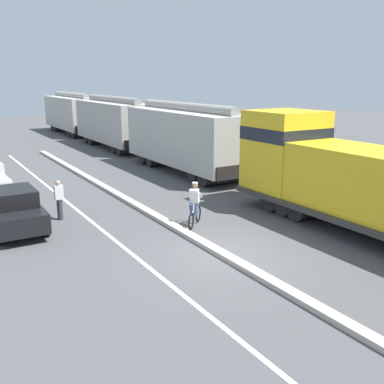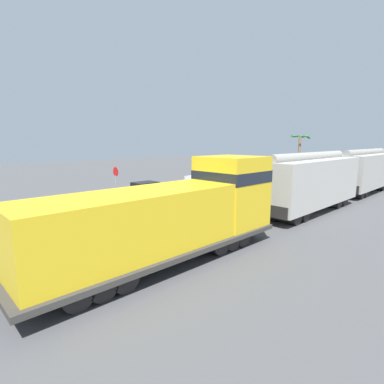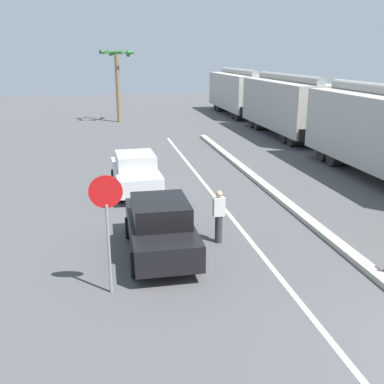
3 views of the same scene
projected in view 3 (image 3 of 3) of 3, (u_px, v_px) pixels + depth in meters
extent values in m
cube|color=#B2AD9E|center=(328.00, 236.00, 13.76)|extent=(0.36, 36.00, 0.16)
cube|color=silver|center=(254.00, 245.00, 13.34)|extent=(0.14, 36.00, 0.01)
cube|color=black|center=(329.00, 138.00, 25.10)|extent=(2.61, 0.10, 0.70)
cylinder|color=black|center=(341.00, 152.00, 23.86)|extent=(2.46, 0.90, 0.90)
cylinder|color=black|center=(352.00, 156.00, 22.83)|extent=(2.46, 0.90, 0.90)
cube|color=#A5A29A|center=(286.00, 104.00, 30.70)|extent=(2.90, 10.40, 3.10)
cylinder|color=gray|center=(288.00, 78.00, 30.19)|extent=(0.60, 9.88, 0.60)
cube|color=black|center=(260.00, 113.00, 35.98)|extent=(2.61, 0.10, 0.70)
cube|color=black|center=(320.00, 135.00, 26.13)|extent=(2.61, 0.10, 0.70)
cylinder|color=black|center=(266.00, 121.00, 34.74)|extent=(2.46, 0.90, 0.90)
cylinder|color=black|center=(271.00, 123.00, 33.71)|extent=(2.46, 0.90, 0.90)
cylinder|color=black|center=(301.00, 136.00, 28.69)|extent=(2.46, 0.90, 0.90)
cylinder|color=black|center=(308.00, 139.00, 27.66)|extent=(2.46, 0.90, 0.90)
cube|color=#B1AFA7|center=(237.00, 91.00, 41.58)|extent=(2.90, 10.40, 3.10)
cylinder|color=gray|center=(238.00, 72.00, 41.07)|extent=(0.60, 9.88, 0.60)
cube|color=black|center=(223.00, 99.00, 46.86)|extent=(2.61, 0.10, 0.70)
cube|color=black|center=(255.00, 111.00, 37.01)|extent=(2.61, 0.10, 0.70)
cylinder|color=black|center=(226.00, 105.00, 45.62)|extent=(2.46, 0.90, 0.90)
cylinder|color=black|center=(229.00, 107.00, 44.59)|extent=(2.46, 0.90, 0.90)
cylinder|color=black|center=(246.00, 113.00, 39.57)|extent=(2.46, 0.90, 0.90)
cylinder|color=black|center=(249.00, 115.00, 38.54)|extent=(2.46, 0.90, 0.90)
cube|color=black|center=(160.00, 231.00, 12.63)|extent=(1.70, 4.20, 0.70)
cube|color=black|center=(160.00, 211.00, 12.30)|extent=(1.50, 1.90, 0.60)
cube|color=#1E232D|center=(156.00, 201.00, 13.25)|extent=(1.43, 0.12, 0.51)
cylinder|color=black|center=(129.00, 228.00, 13.81)|extent=(0.22, 0.64, 0.64)
cylinder|color=black|center=(181.00, 224.00, 14.11)|extent=(0.22, 0.64, 0.64)
cylinder|color=black|center=(135.00, 265.00, 11.37)|extent=(0.22, 0.64, 0.64)
cylinder|color=black|center=(197.00, 259.00, 11.66)|extent=(0.22, 0.64, 0.64)
cube|color=silver|center=(136.00, 175.00, 18.40)|extent=(1.86, 4.26, 0.70)
cube|color=beige|center=(135.00, 161.00, 18.07)|extent=(1.57, 1.96, 0.60)
cube|color=#1E232D|center=(133.00, 157.00, 19.01)|extent=(1.43, 0.17, 0.51)
cylinder|color=black|center=(114.00, 177.00, 19.54)|extent=(0.24, 0.65, 0.64)
cylinder|color=black|center=(151.00, 175.00, 19.89)|extent=(0.24, 0.65, 0.64)
cylinder|color=black|center=(119.00, 194.00, 17.11)|extent=(0.24, 0.65, 0.64)
cylinder|color=black|center=(160.00, 191.00, 17.47)|extent=(0.24, 0.65, 0.64)
cylinder|color=gray|center=(109.00, 250.00, 10.36)|extent=(0.07, 0.07, 2.20)
cylinder|color=red|center=(106.00, 192.00, 9.97)|extent=(0.76, 0.03, 0.76)
cylinder|color=white|center=(106.00, 192.00, 9.99)|extent=(0.48, 0.02, 0.48)
cylinder|color=#846647|center=(118.00, 88.00, 36.76)|extent=(0.36, 0.36, 5.52)
cone|color=#2D7033|center=(128.00, 52.00, 36.01)|extent=(0.50, 1.85, 0.71)
cone|color=#2D7033|center=(120.00, 52.00, 36.78)|extent=(1.83, 0.90, 0.57)
cone|color=#2D7033|center=(109.00, 52.00, 36.49)|extent=(1.62, 1.37, 0.40)
cone|color=#2D7033|center=(105.00, 52.00, 35.63)|extent=(0.61, 1.83, 0.32)
cone|color=#2D7033|center=(112.00, 52.00, 35.10)|extent=(1.76, 1.09, 0.35)
cone|color=#2D7033|center=(124.00, 52.00, 35.38)|extent=(1.60, 1.39, 0.33)
cylinder|color=#33333D|center=(219.00, 229.00, 13.43)|extent=(0.22, 0.22, 0.85)
cube|color=white|center=(219.00, 207.00, 13.22)|extent=(0.34, 0.22, 0.56)
sphere|color=tan|center=(219.00, 194.00, 13.10)|extent=(0.20, 0.20, 0.20)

